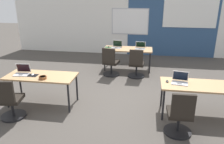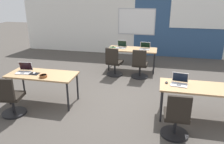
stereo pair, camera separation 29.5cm
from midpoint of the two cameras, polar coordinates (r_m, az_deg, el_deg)
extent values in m
plane|color=#47423D|center=(5.76, 0.44, -6.43)|extent=(24.00, 24.00, 0.00)
cube|color=silver|center=(9.40, 4.36, 12.89)|extent=(10.00, 0.20, 2.80)
cube|color=#2D4C75|center=(9.30, 14.07, 12.29)|extent=(3.46, 0.01, 2.80)
cube|color=#B7B7BC|center=(9.30, 3.63, 12.60)|extent=(1.48, 0.02, 1.04)
cube|color=white|center=(9.30, 3.63, 12.60)|extent=(1.40, 0.02, 0.96)
cube|color=white|center=(9.30, 18.38, 15.08)|extent=(2.00, 0.02, 1.47)
cube|color=tan|center=(5.47, -18.96, -1.00)|extent=(1.60, 0.70, 0.04)
cylinder|color=black|center=(5.75, -26.48, -4.94)|extent=(0.04, 0.04, 0.68)
cylinder|color=black|center=(5.07, -12.55, -6.52)|extent=(0.04, 0.04, 0.68)
cylinder|color=black|center=(6.20, -23.41, -2.70)|extent=(0.04, 0.04, 0.68)
cylinder|color=black|center=(5.57, -10.37, -3.82)|extent=(0.04, 0.04, 0.68)
cube|color=tan|center=(4.97, 19.79, -3.26)|extent=(1.60, 0.70, 0.04)
cylinder|color=black|center=(4.76, 11.04, -8.26)|extent=(0.04, 0.04, 0.68)
cylinder|color=black|center=(5.29, 10.88, -5.19)|extent=(0.04, 0.04, 0.68)
cube|color=tan|center=(7.57, 2.94, 5.78)|extent=(1.60, 0.70, 0.04)
cylinder|color=black|center=(7.49, -3.00, 2.77)|extent=(0.04, 0.04, 0.68)
cylinder|color=black|center=(7.34, 8.39, 2.21)|extent=(0.04, 0.04, 0.68)
cylinder|color=black|center=(8.05, -2.13, 4.03)|extent=(0.04, 0.04, 0.68)
cylinder|color=black|center=(7.91, 8.47, 3.52)|extent=(0.04, 0.04, 0.68)
cube|color=silver|center=(5.66, -23.27, -0.61)|extent=(0.35, 0.26, 0.02)
cube|color=#4C4C4F|center=(5.61, -23.51, -0.70)|extent=(0.10, 0.07, 0.00)
cube|color=silver|center=(5.74, -22.84, 0.97)|extent=(0.33, 0.10, 0.22)
cube|color=black|center=(5.74, -22.86, 0.97)|extent=(0.30, 0.08, 0.19)
cube|color=black|center=(5.52, -20.81, -0.83)|extent=(0.22, 0.19, 0.00)
ellipsoid|color=silver|center=(5.52, -20.84, -0.64)|extent=(0.08, 0.11, 0.03)
cylinder|color=black|center=(5.43, -24.99, -10.00)|extent=(0.52, 0.52, 0.04)
cylinder|color=black|center=(5.34, -25.29, -8.22)|extent=(0.06, 0.06, 0.34)
cube|color=black|center=(5.25, -25.63, -6.20)|extent=(0.50, 0.50, 0.08)
cube|color=black|center=(4.95, -27.26, -4.63)|extent=(0.40, 0.12, 0.46)
sphere|color=black|center=(5.61, -24.05, -8.82)|extent=(0.04, 0.04, 0.04)
sphere|color=black|center=(5.28, -23.08, -10.53)|extent=(0.04, 0.04, 0.04)
sphere|color=black|center=(5.47, -27.45, -10.18)|extent=(0.04, 0.04, 0.04)
cube|color=#B7B7BC|center=(7.63, 0.01, 6.14)|extent=(0.36, 0.27, 0.02)
cube|color=#4C4C4F|center=(7.58, -0.11, 6.12)|extent=(0.10, 0.07, 0.00)
cube|color=#B7B7BC|center=(7.73, 0.31, 7.21)|extent=(0.33, 0.09, 0.22)
cube|color=black|center=(7.72, 0.29, 7.21)|extent=(0.30, 0.08, 0.19)
cube|color=#23512D|center=(7.73, -1.96, 6.26)|extent=(0.22, 0.19, 0.00)
ellipsoid|color=black|center=(7.73, -1.96, 6.39)|extent=(0.06, 0.10, 0.03)
cylinder|color=black|center=(7.24, -1.35, -0.53)|extent=(0.52, 0.52, 0.04)
cylinder|color=black|center=(7.18, -1.36, 0.89)|extent=(0.06, 0.06, 0.34)
cube|color=black|center=(7.11, -1.37, 2.49)|extent=(0.51, 0.51, 0.08)
cube|color=black|center=(6.81, -2.12, 4.05)|extent=(0.40, 0.13, 0.46)
sphere|color=black|center=(7.45, -0.72, 0.09)|extent=(0.04, 0.04, 0.04)
sphere|color=black|center=(7.11, 0.13, -0.91)|extent=(0.04, 0.04, 0.04)
sphere|color=black|center=(7.25, -3.19, -0.50)|extent=(0.04, 0.04, 0.04)
cube|color=#B7B7BC|center=(7.53, 5.99, 5.84)|extent=(0.34, 0.24, 0.02)
cube|color=#4C4C4F|center=(7.48, 5.95, 5.82)|extent=(0.09, 0.06, 0.00)
cube|color=#B7B7BC|center=(7.66, 6.13, 6.92)|extent=(0.33, 0.10, 0.21)
cube|color=black|center=(7.65, 6.13, 6.93)|extent=(0.30, 0.09, 0.18)
cylinder|color=black|center=(7.12, 4.93, -0.97)|extent=(0.52, 0.52, 0.04)
cylinder|color=black|center=(7.05, 4.98, 0.47)|extent=(0.06, 0.06, 0.34)
cube|color=black|center=(6.99, 5.03, 2.09)|extent=(0.46, 0.46, 0.08)
cube|color=black|center=(6.67, 4.86, 3.64)|extent=(0.40, 0.07, 0.46)
sphere|color=black|center=(7.34, 5.13, -0.31)|extent=(0.04, 0.04, 0.04)
sphere|color=black|center=(7.03, 6.67, -1.29)|extent=(0.04, 0.04, 0.04)
sphere|color=black|center=(7.08, 3.07, -1.04)|extent=(0.04, 0.04, 0.04)
cube|color=silver|center=(4.89, 15.05, -2.77)|extent=(0.36, 0.28, 0.02)
cube|color=#4C4C4F|center=(4.84, 15.02, -2.89)|extent=(0.10, 0.07, 0.00)
cube|color=silver|center=(4.98, 15.26, -0.94)|extent=(0.33, 0.11, 0.22)
cube|color=black|center=(4.97, 15.26, -0.94)|extent=(0.30, 0.09, 0.19)
ellipsoid|color=black|center=(4.91, 12.09, -2.31)|extent=(0.06, 0.10, 0.03)
cylinder|color=black|center=(4.60, 14.33, -14.33)|extent=(0.52, 0.52, 0.04)
cylinder|color=black|center=(4.49, 14.54, -12.33)|extent=(0.06, 0.06, 0.34)
cube|color=black|center=(4.39, 14.78, -10.01)|extent=(0.45, 0.45, 0.08)
cube|color=black|center=(4.04, 15.52, -8.45)|extent=(0.40, 0.07, 0.46)
sphere|color=black|center=(4.79, 14.04, -12.74)|extent=(0.04, 0.04, 0.04)
sphere|color=black|center=(4.57, 17.29, -14.84)|extent=(0.04, 0.04, 0.04)
sphere|color=black|center=(4.51, 11.53, -14.78)|extent=(0.04, 0.04, 0.04)
cylinder|color=brown|center=(5.23, -18.62, -1.39)|extent=(0.17, 0.17, 0.05)
torus|color=brown|center=(5.22, -18.65, -1.11)|extent=(0.18, 0.18, 0.02)
cylinder|color=#B26628|center=(5.23, -18.65, -1.17)|extent=(0.14, 0.14, 0.01)
camera|label=1|loc=(0.15, -91.62, -0.59)|focal=36.25mm
camera|label=2|loc=(0.15, 88.38, 0.59)|focal=36.25mm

